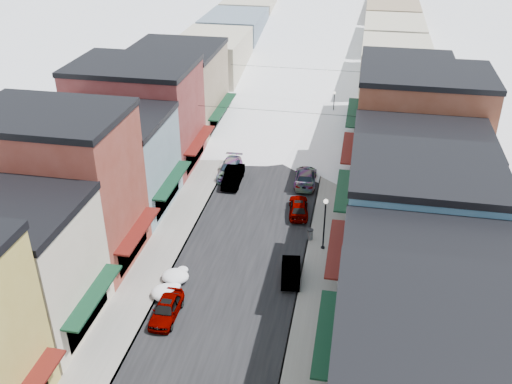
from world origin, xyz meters
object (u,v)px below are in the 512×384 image
at_px(car_silver_sedan, 166,309).
at_px(streetlamp_near, 325,218).
at_px(car_dark_hatch, 233,176).
at_px(car_green_sedan, 291,271).
at_px(trash_can, 310,234).

xyz_separation_m(car_silver_sedan, streetlamp_near, (10.04, 10.31, 2.38)).
relative_size(car_dark_hatch, streetlamp_near, 1.01).
bearing_deg(streetlamp_near, car_dark_hatch, 134.66).
xyz_separation_m(car_dark_hatch, car_green_sedan, (7.80, -14.28, -0.10)).
distance_m(car_silver_sedan, car_dark_hatch, 20.33).
xyz_separation_m(car_green_sedan, streetlamp_near, (2.10, 4.27, 2.41)).
relative_size(car_dark_hatch, car_green_sedan, 1.15).
bearing_deg(car_green_sedan, streetlamp_near, -123.13).
bearing_deg(car_dark_hatch, streetlamp_near, -47.34).
bearing_deg(car_green_sedan, trash_can, -106.38).
distance_m(car_dark_hatch, trash_can, 12.43).
bearing_deg(car_silver_sedan, car_green_sedan, 36.92).
distance_m(car_dark_hatch, streetlamp_near, 14.27).
bearing_deg(car_silver_sedan, trash_can, 52.00).
height_order(car_silver_sedan, trash_can, car_silver_sedan).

